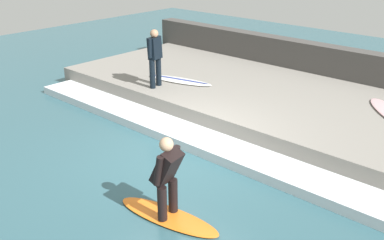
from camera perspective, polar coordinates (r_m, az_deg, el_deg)
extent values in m
plane|color=#335B66|center=(9.21, -1.24, -4.55)|extent=(28.00, 28.00, 0.00)
cube|color=gray|center=(11.51, 9.99, 2.20)|extent=(4.40, 11.70, 0.52)
cube|color=#474442|center=(13.44, 15.81, 6.47)|extent=(0.50, 12.29, 1.32)
cube|color=silver|center=(9.59, 1.34, -2.74)|extent=(0.89, 11.12, 0.20)
ellipsoid|color=orange|center=(7.34, -3.05, -12.13)|extent=(0.79, 1.92, 0.06)
cylinder|color=black|center=(7.06, -3.81, -10.54)|extent=(0.15, 0.15, 0.58)
cylinder|color=black|center=(7.26, -2.43, -9.53)|extent=(0.15, 0.15, 0.58)
cube|color=black|center=(6.87, -3.21, -6.00)|extent=(0.43, 0.49, 0.61)
sphere|color=tan|center=(6.69, -3.28, -3.12)|extent=(0.22, 0.22, 0.22)
cylinder|color=black|center=(6.70, -4.30, -6.46)|extent=(0.11, 0.21, 0.51)
cylinder|color=black|center=(7.00, -2.18, -5.07)|extent=(0.11, 0.21, 0.51)
cylinder|color=black|center=(11.75, -4.28, 6.16)|extent=(0.14, 0.14, 0.75)
cylinder|color=black|center=(11.54, -5.06, 5.83)|extent=(0.14, 0.14, 0.75)
cube|color=black|center=(11.48, -4.77, 9.09)|extent=(0.39, 0.30, 0.56)
sphere|color=#A87A5B|center=(11.40, -4.83, 10.88)|extent=(0.21, 0.21, 0.21)
cylinder|color=black|center=(11.63, -4.19, 9.45)|extent=(0.10, 0.11, 0.48)
cylinder|color=black|center=(11.31, -5.37, 9.03)|extent=(0.10, 0.11, 0.48)
ellipsoid|color=white|center=(12.14, -1.60, 5.07)|extent=(0.90, 1.98, 0.06)
ellipsoid|color=navy|center=(12.13, -1.60, 5.21)|extent=(0.49, 1.74, 0.01)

